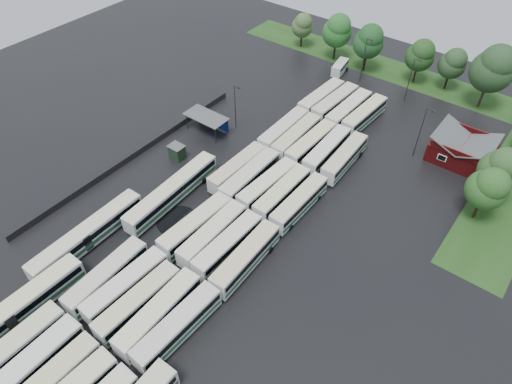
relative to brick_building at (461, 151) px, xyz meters
The scene contains 51 objects.
ground 49.08m from the brick_building, 119.30° to the right, with size 160.00×160.00×0.00m, color black.
brick_building is the anchor object (origin of this frame).
wash_shed 46.14m from the brick_building, 153.27° to the right, with size 8.20×4.20×3.58m.
utility_hut 50.26m from the brick_building, 143.11° to the right, with size 2.70×2.20×2.62m.
grass_strip_north 31.19m from the brick_building, 134.96° to the left, with size 80.00×10.00×0.01m, color #1F4515.
west_fence 57.83m from the brick_building, 143.04° to the right, with size 0.10×50.00×1.20m, color #2D2D30.
bus_r0c0 74.59m from the brick_building, 112.52° to the right, with size 2.79×13.00×3.62m.
bus_r0c1 73.30m from the brick_building, 110.09° to the right, with size 3.02×13.20×3.66m.
bus_r1c0 62.17m from the brick_building, 117.03° to the right, with size 3.29×12.85×3.55m.
bus_r1c1 60.29m from the brick_building, 114.58° to the right, with size 3.08×12.69×3.51m.
bus_r1c2 59.67m from the brick_building, 111.58° to the right, with size 2.97×12.59×3.49m.
bus_r1c3 58.12m from the brick_building, 108.70° to the right, with size 3.18×13.14×3.63m.
bus_r1c4 57.06m from the brick_building, 105.78° to the right, with size 3.08×12.89×3.57m.
bus_r2c1 48.40m from the brick_building, 121.10° to the right, with size 3.29×13.14×3.63m.
bus_r2c2 46.68m from the brick_building, 118.00° to the right, with size 2.92×12.81×3.55m.
bus_r2c3 45.47m from the brick_building, 114.60° to the right, with size 2.84×12.60×3.50m.
bus_r2c4 44.41m from the brick_building, 110.32° to the right, with size 3.21×13.04×3.60m.
bus_r3c0 39.55m from the brick_building, 135.71° to the right, with size 2.82×12.55×3.48m.
bus_r3c1 37.79m from the brick_building, 132.05° to the right, with size 2.97×13.22×3.67m.
bus_r3c2 35.43m from the brick_building, 128.05° to the right, with size 3.30×12.69×3.50m.
bus_r3c3 33.75m from the brick_building, 124.04° to the right, with size 2.67×12.48×3.47m.
bus_r3c4 32.09m from the brick_building, 119.05° to the right, with size 2.74×12.51×3.48m.
bus_r4c0 31.61m from the brick_building, 153.29° to the right, with size 2.98×13.06×3.62m.
bus_r4c1 29.10m from the brick_building, 150.26° to the right, with size 2.99×12.93×3.58m.
bus_r4c2 26.42m from the brick_building, 146.80° to the right, with size 2.97×12.83×3.56m.
bus_r4c3 23.71m from the brick_building, 142.69° to the right, with size 3.16×12.91×3.57m.
bus_r4c4 20.97m from the brick_building, 137.43° to the right, with size 3.20×12.67×3.50m.
bus_r5c0 28.53m from the brick_building, behind, with size 3.26×13.05×3.61m.
bus_r5c1 25.38m from the brick_building, behind, with size 3.44×13.19×3.64m.
bus_r5c2 22.01m from the brick_building, behind, with size 3.16×13.28×3.68m.
bus_r5c3 18.79m from the brick_building, behind, with size 3.32×12.81×3.53m.
artic_bus_west_a 73.90m from the brick_building, 116.61° to the right, with size 2.96×19.24×3.56m.
artic_bus_west_b 50.64m from the brick_building, 130.67° to the right, with size 3.50×19.14×3.53m.
artic_bus_west_c 63.71m from the brick_building, 124.71° to the right, with size 2.98×18.89×3.50m.
minibus 35.22m from the brick_building, 156.92° to the left, with size 3.01×5.97×2.49m.
tree_north_0 50.33m from the brick_building, 157.41° to the left, with size 5.11×5.11×8.47m.
tree_north_1 41.36m from the brick_building, 153.06° to the left, with size 6.69×6.69×11.08m.
tree_north_2 34.06m from the brick_building, 147.57° to the left, with size 6.70×6.70×11.10m.
tree_north_3 26.98m from the brick_building, 130.56° to the left, with size 6.09×6.09×10.09m.
tree_north_4 24.54m from the brick_building, 116.37° to the left, with size 5.72×5.72×9.47m.
tree_north_5 20.39m from the brick_building, 97.90° to the left, with size 8.29×8.29×13.73m.
tree_east_0 15.12m from the brick_building, 60.85° to the right, with size 6.09×6.09×10.09m.
tree_east_1 11.65m from the brick_building, 46.07° to the right, with size 6.47×6.47×10.72m.
lamp_post_ne 8.81m from the brick_building, 149.38° to the right, with size 1.57×0.31×10.18m.
lamp_post_nw 41.29m from the brick_building, 156.04° to the right, with size 1.42×0.28×9.24m.
lamp_post_back_w 30.28m from the brick_building, 153.35° to the left, with size 1.53×0.30×9.90m.
lamp_post_back_e 20.02m from the brick_building, 142.66° to the left, with size 1.49×0.29×9.67m.
puddle_0 67.56m from the brick_building, 110.46° to the right, with size 3.52×3.52×0.01m, color black.
puddle_1 67.29m from the brick_building, 105.92° to the right, with size 3.91×3.91×0.01m, color black.
puddle_2 50.67m from the brick_building, 125.38° to the right, with size 6.61×6.61×0.01m, color black.
puddle_3 47.50m from the brick_building, 111.27° to the right, with size 4.12×4.12×0.01m, color black.
Camera 1 is at (33.50, -29.00, 52.42)m, focal length 32.00 mm.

